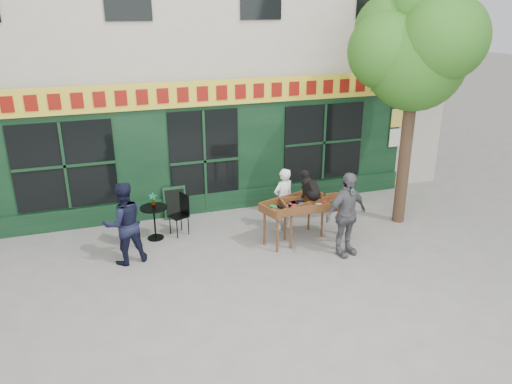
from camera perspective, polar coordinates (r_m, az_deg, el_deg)
ground at (r=10.70m, az=-2.80°, el=-6.87°), size 80.00×80.00×0.00m
building at (r=15.33m, az=-9.73°, el=20.53°), size 14.00×7.26×10.00m
street_tree at (r=11.75m, az=17.90°, el=15.65°), size 3.05×2.90×5.60m
book_cart_center at (r=10.89m, az=4.40°, el=-1.64°), size 1.62×1.06×0.99m
dog at (r=10.81m, az=6.29°, el=0.79°), size 0.51×0.68×0.60m
woman at (r=11.47m, az=3.14°, el=-0.85°), size 0.62×0.51×1.48m
book_cart_right at (r=10.91m, az=6.99°, el=-1.68°), size 1.55×0.74×0.99m
man_right at (r=10.40m, az=10.26°, el=-2.55°), size 1.14×0.70×1.80m
bistro_table at (r=11.28m, az=-11.56°, el=-2.73°), size 0.60×0.60×0.76m
bistro_chair_left at (r=11.17m, az=-14.73°, el=-3.17°), size 0.48×0.47×0.95m
bistro_chair_right at (r=11.43m, az=-8.48°, el=-2.13°), size 0.47×0.47×0.95m
potted_plant at (r=11.14m, az=-11.70°, el=-0.93°), size 0.18×0.14×0.32m
man_left at (r=10.28m, az=-14.87°, el=-3.48°), size 0.95×0.81×1.72m
chalkboard at (r=12.34m, az=-9.22°, el=-1.22°), size 0.57×0.22×0.79m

